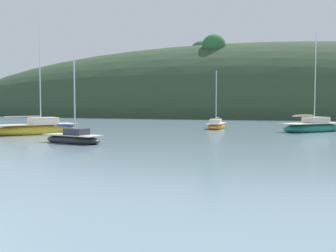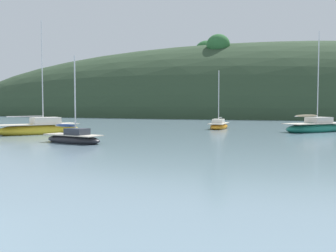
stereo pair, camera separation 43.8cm
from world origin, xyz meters
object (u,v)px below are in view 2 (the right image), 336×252
at_px(sailboat_teal_outer, 219,126).
at_px(sailboat_navy_dinghy, 40,129).
at_px(sailboat_cream_ketch, 73,138).
at_px(sailboat_orange_cutter, 315,127).

relative_size(sailboat_teal_outer, sailboat_navy_dinghy, 0.62).
distance_m(sailboat_cream_ketch, sailboat_navy_dinghy, 9.56).
bearing_deg(sailboat_teal_outer, sailboat_navy_dinghy, -139.78).
xyz_separation_m(sailboat_teal_outer, sailboat_orange_cutter, (9.70, -2.06, 0.11)).
bearing_deg(sailboat_cream_ketch, sailboat_navy_dinghy, 138.68).
bearing_deg(sailboat_navy_dinghy, sailboat_teal_outer, 40.22).
bearing_deg(sailboat_cream_ketch, sailboat_orange_cutter, 44.19).
bearing_deg(sailboat_orange_cutter, sailboat_teal_outer, 168.01).
xyz_separation_m(sailboat_teal_outer, sailboat_cream_ketch, (-7.07, -18.35, -0.00)).
xyz_separation_m(sailboat_orange_cutter, sailboat_navy_dinghy, (-23.94, -9.98, 0.01)).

